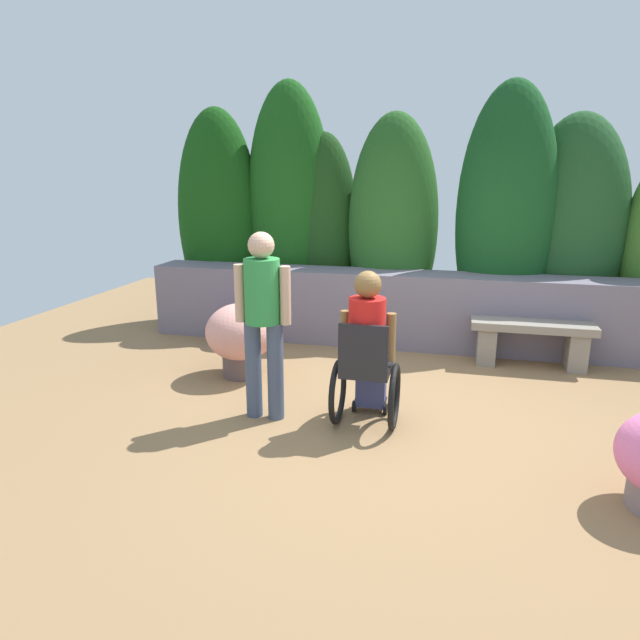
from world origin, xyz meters
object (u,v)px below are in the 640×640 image
object	(u,v)px
flower_pot_red_accent	(241,336)
stone_bench	(531,338)
flower_pot_terracotta_by_wall	(235,324)
person_in_wheelchair	(367,354)
person_standing_companion	(263,314)

from	to	relation	value
flower_pot_red_accent	stone_bench	bearing A→B (deg)	19.56
stone_bench	flower_pot_terracotta_by_wall	world-z (taller)	stone_bench
stone_bench	flower_pot_red_accent	world-z (taller)	flower_pot_red_accent
flower_pot_terracotta_by_wall	flower_pot_red_accent	size ratio (longest dim) A/B	0.61
person_in_wheelchair	flower_pot_red_accent	size ratio (longest dim) A/B	1.71
person_standing_companion	flower_pot_terracotta_by_wall	size ratio (longest dim) A/B	3.44
flower_pot_terracotta_by_wall	flower_pot_red_accent	distance (m)	1.15
stone_bench	person_in_wheelchair	xyz separation A→B (m)	(-1.53, -1.90, 0.30)
person_in_wheelchair	flower_pot_red_accent	xyz separation A→B (m)	(-1.46, 0.84, -0.19)
stone_bench	person_standing_companion	size ratio (longest dim) A/B	0.80
person_in_wheelchair	stone_bench	bearing A→B (deg)	46.12
flower_pot_terracotta_by_wall	stone_bench	bearing A→B (deg)	0.56
person_standing_companion	flower_pot_terracotta_by_wall	xyz separation A→B (m)	(-1.06, 1.94, -0.67)
stone_bench	flower_pot_terracotta_by_wall	xyz separation A→B (m)	(-3.47, -0.03, -0.06)
person_in_wheelchair	flower_pot_terracotta_by_wall	distance (m)	2.72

